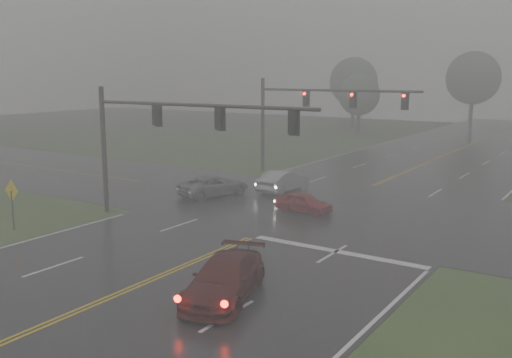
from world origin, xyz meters
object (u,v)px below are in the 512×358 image
Objects in this scene: sedan_silver at (283,192)px; signal_gantry_far at (307,108)px; signal_gantry_near at (160,128)px; car_grey at (214,196)px; sedan_maroon at (225,299)px; sedan_red at (304,213)px.

signal_gantry_far is (-1.71, 6.43, 5.38)m from sedan_silver.
signal_gantry_near reaches higher than sedan_silver.
car_grey is at bearing 104.14° from signal_gantry_near.
signal_gantry_far is (1.46, 10.13, 5.38)m from car_grey.
signal_gantry_near is (-9.34, 6.92, 5.14)m from sedan_maroon.
sedan_silver is at bearing -112.97° from car_grey.
sedan_silver is at bearing 44.93° from sedan_red.
signal_gantry_near is (1.75, -6.93, 5.14)m from car_grey.
sedan_silver is 4.87m from car_grey.
sedan_silver is 11.89m from signal_gantry_near.
sedan_maroon is 12.71m from signal_gantry_near.
signal_gantry_far is at bearing 30.90° from sedan_red.
car_grey is at bearing -98.19° from signal_gantry_far.
sedan_maroon is 17.75m from car_grey.
sedan_silver is at bearing 96.39° from sedan_maroon.
signal_gantry_near is at bearing 140.94° from sedan_red.
car_grey is (-11.09, 13.86, 0.00)m from sedan_maroon.
sedan_maroon is at bearing -36.54° from signal_gantry_near.
signal_gantry_near is at bearing 85.22° from sedan_silver.
sedan_silver is 8.56m from signal_gantry_far.
sedan_maroon is 19.25m from sedan_silver.
sedan_red is 9.67m from signal_gantry_near.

